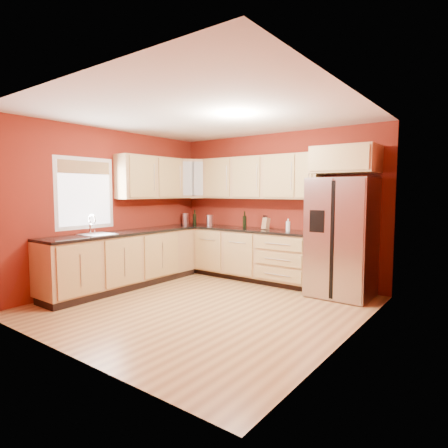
{
  "coord_description": "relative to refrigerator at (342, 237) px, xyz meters",
  "views": [
    {
      "loc": [
        3.27,
        -3.89,
        1.58
      ],
      "look_at": [
        -0.32,
        0.9,
        1.06
      ],
      "focal_mm": 30.0,
      "sensor_mm": 36.0,
      "label": 1
    }
  ],
  "objects": [
    {
      "name": "base_cabinets_back",
      "position": [
        -1.9,
        0.07,
        -0.45
      ],
      "size": [
        2.9,
        0.6,
        0.88
      ],
      "primitive_type": "cube",
      "color": "#A3814F",
      "rests_on": "floor"
    },
    {
      "name": "wine_bottle_b",
      "position": [
        -2.93,
        0.0,
        0.18
      ],
      "size": [
        0.09,
        0.09,
        0.3
      ],
      "primitive_type": null,
      "rotation": [
        0.0,
        0.0,
        -0.42
      ],
      "color": "black",
      "rests_on": "countertop_back"
    },
    {
      "name": "countertop_left",
      "position": [
        -3.04,
        -1.62,
        0.01
      ],
      "size": [
        0.62,
        2.8,
        0.04
      ],
      "primitive_type": "cube",
      "color": "black",
      "rests_on": "base_cabinets_left"
    },
    {
      "name": "ceiling",
      "position": [
        -1.35,
        -1.62,
        1.71
      ],
      "size": [
        4.0,
        4.0,
        0.0
      ],
      "primitive_type": "plane",
      "color": "silver",
      "rests_on": "wall_back"
    },
    {
      "name": "canister_left",
      "position": [
        -3.2,
        0.03,
        0.14
      ],
      "size": [
        0.16,
        0.16,
        0.22
      ],
      "primitive_type": "cylinder",
      "rotation": [
        0.0,
        0.0,
        0.18
      ],
      "color": "silver",
      "rests_on": "countertop_back"
    },
    {
      "name": "soap_dispenser",
      "position": [
        -0.91,
        0.04,
        0.13
      ],
      "size": [
        0.09,
        0.09,
        0.21
      ],
      "primitive_type": "cylinder",
      "rotation": [
        0.0,
        0.0,
        0.25
      ],
      "color": "white",
      "rests_on": "countertop_back"
    },
    {
      "name": "over_fridge_cabinet",
      "position": [
        0.0,
        0.07,
        1.16
      ],
      "size": [
        0.92,
        0.6,
        0.4
      ],
      "primitive_type": "cube",
      "color": "#A3814F",
      "rests_on": "wall_back"
    },
    {
      "name": "upper_cabinets_left",
      "position": [
        -3.19,
        -0.9,
        0.94
      ],
      "size": [
        0.33,
        1.35,
        0.75
      ],
      "primitive_type": "cube",
      "color": "#A3814F",
      "rests_on": "wall_left"
    },
    {
      "name": "wall_back",
      "position": [
        -1.35,
        0.38,
        0.41
      ],
      "size": [
        4.0,
        0.04,
        2.6
      ],
      "primitive_type": "cube",
      "color": "maroon",
      "rests_on": "floor"
    },
    {
      "name": "corner_upper_cabinet",
      "position": [
        -3.02,
        0.04,
        0.94
      ],
      "size": [
        0.67,
        0.67,
        0.75
      ],
      "primitive_type": "cube",
      "rotation": [
        0.0,
        0.0,
        0.79
      ],
      "color": "#A3814F",
      "rests_on": "wall_back"
    },
    {
      "name": "upper_cabinets_back",
      "position": [
        -1.6,
        0.21,
        0.94
      ],
      "size": [
        2.3,
        0.33,
        0.75
      ],
      "primitive_type": "cube",
      "color": "#A3814F",
      "rests_on": "wall_back"
    },
    {
      "name": "wall_left",
      "position": [
        -3.35,
        -1.62,
        0.41
      ],
      "size": [
        0.04,
        4.0,
        2.6
      ],
      "primitive_type": "cube",
      "color": "maroon",
      "rests_on": "floor"
    },
    {
      "name": "wall_right",
      "position": [
        0.65,
        -1.62,
        0.41
      ],
      "size": [
        0.04,
        4.0,
        2.6
      ],
      "primitive_type": "cube",
      "color": "maroon",
      "rests_on": "floor"
    },
    {
      "name": "wall_front",
      "position": [
        -1.35,
        -3.62,
        0.41
      ],
      "size": [
        4.0,
        0.04,
        2.6
      ],
      "primitive_type": "cube",
      "color": "maroon",
      "rests_on": "floor"
    },
    {
      "name": "floor",
      "position": [
        -1.35,
        -1.62,
        -0.89
      ],
      "size": [
        4.0,
        4.0,
        0.0
      ],
      "primitive_type": "plane",
      "color": "#9A693B",
      "rests_on": "ground"
    },
    {
      "name": "canister_right",
      "position": [
        -2.59,
        0.06,
        0.13
      ],
      "size": [
        0.15,
        0.15,
        0.21
      ],
      "primitive_type": "cylinder",
      "rotation": [
        0.0,
        0.0,
        -0.18
      ],
      "color": "silver",
      "rests_on": "countertop_back"
    },
    {
      "name": "countertop_back",
      "position": [
        -1.9,
        0.06,
        0.01
      ],
      "size": [
        2.9,
        0.62,
        0.04
      ],
      "primitive_type": "cube",
      "color": "black",
      "rests_on": "base_cabinets_back"
    },
    {
      "name": "base_cabinets_left",
      "position": [
        -3.05,
        -1.62,
        -0.45
      ],
      "size": [
        0.6,
        2.8,
        0.88
      ],
      "primitive_type": "cube",
      "color": "#A3814F",
      "rests_on": "floor"
    },
    {
      "name": "sink_faucet",
      "position": [
        -3.04,
        -2.12,
        0.18
      ],
      "size": [
        0.5,
        0.42,
        0.3
      ],
      "primitive_type": null,
      "color": "silver",
      "rests_on": "countertop_left"
    },
    {
      "name": "refrigerator",
      "position": [
        0.0,
        0.0,
        0.0
      ],
      "size": [
        0.9,
        0.75,
        1.78
      ],
      "primitive_type": "cube",
      "color": "silver",
      "rests_on": "floor"
    },
    {
      "name": "window",
      "position": [
        -3.33,
        -2.12,
        0.66
      ],
      "size": [
        0.03,
        0.9,
        1.0
      ],
      "primitive_type": "cube",
      "color": "white",
      "rests_on": "wall_left"
    },
    {
      "name": "knife_block",
      "position": [
        -1.38,
        0.11,
        0.13
      ],
      "size": [
        0.12,
        0.11,
        0.2
      ],
      "primitive_type": "cube",
      "rotation": [
        0.0,
        0.0,
        -0.23
      ],
      "color": "#A57A50",
      "rests_on": "countertop_back"
    },
    {
      "name": "wine_bottle_a",
      "position": [
        -1.82,
        0.11,
        0.18
      ],
      "size": [
        0.09,
        0.09,
        0.3
      ],
      "primitive_type": null,
      "rotation": [
        0.0,
        0.0,
        -0.42
      ],
      "color": "black",
      "rests_on": "countertop_back"
    }
  ]
}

